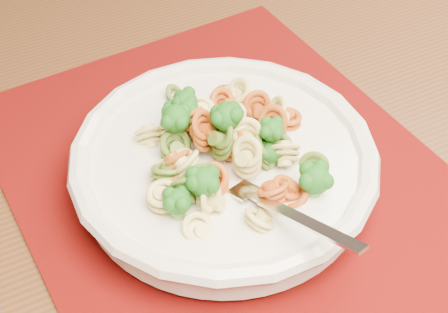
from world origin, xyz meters
The scene contains 5 objects.
dining_table centered at (-0.19, -0.09, 0.66)m, with size 1.80×1.53×0.75m.
placemat centered at (-0.30, -0.18, 0.75)m, with size 0.50×0.39×0.00m, color #510803.
pasta_bowl centered at (-0.30, -0.18, 0.78)m, with size 0.29×0.29×0.05m.
pasta_broccoli_heap centered at (-0.30, -0.18, 0.80)m, with size 0.24×0.24×0.06m, color #CEBC65, non-canonical shape.
fork centered at (-0.26, -0.21, 0.80)m, with size 0.19×0.02×0.01m, color silver, non-canonical shape.
Camera 1 is at (-0.05, -0.50, 1.20)m, focal length 50.00 mm.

